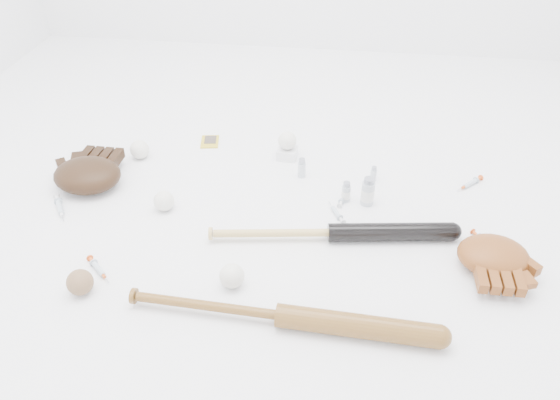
# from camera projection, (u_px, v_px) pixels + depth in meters

# --- Properties ---
(bat_dark) EXTENTS (0.81, 0.18, 0.06)m
(bat_dark) POSITION_uv_depth(u_px,v_px,m) (331.00, 233.00, 1.71)
(bat_dark) COLOR black
(bat_dark) RESTS_ON ground
(bat_wood) EXTENTS (0.87, 0.10, 0.06)m
(bat_wood) POSITION_uv_depth(u_px,v_px,m) (280.00, 315.00, 1.44)
(bat_wood) COLOR brown
(bat_wood) RESTS_ON ground
(glove_dark) EXTENTS (0.29, 0.29, 0.10)m
(glove_dark) POSITION_uv_depth(u_px,v_px,m) (87.00, 175.00, 1.93)
(glove_dark) COLOR black
(glove_dark) RESTS_ON ground
(glove_tan) EXTENTS (0.25, 0.25, 0.09)m
(glove_tan) POSITION_uv_depth(u_px,v_px,m) (493.00, 255.00, 1.61)
(glove_tan) COLOR brown
(glove_tan) RESTS_ON ground
(trading_card) EXTENTS (0.08, 0.11, 0.01)m
(trading_card) POSITION_uv_depth(u_px,v_px,m) (210.00, 142.00, 2.21)
(trading_card) COLOR gold
(trading_card) RESTS_ON ground
(pedestal) EXTENTS (0.08, 0.08, 0.04)m
(pedestal) POSITION_uv_depth(u_px,v_px,m) (287.00, 153.00, 2.11)
(pedestal) COLOR white
(pedestal) RESTS_ON ground
(baseball_on_pedestal) EXTENTS (0.07, 0.07, 0.07)m
(baseball_on_pedestal) POSITION_uv_depth(u_px,v_px,m) (287.00, 141.00, 2.07)
(baseball_on_pedestal) COLOR white
(baseball_on_pedestal) RESTS_ON pedestal
(baseball_left) EXTENTS (0.07, 0.07, 0.07)m
(baseball_left) POSITION_uv_depth(u_px,v_px,m) (164.00, 201.00, 1.83)
(baseball_left) COLOR white
(baseball_left) RESTS_ON ground
(baseball_upper) EXTENTS (0.07, 0.07, 0.07)m
(baseball_upper) POSITION_uv_depth(u_px,v_px,m) (140.00, 150.00, 2.09)
(baseball_upper) COLOR white
(baseball_upper) RESTS_ON ground
(baseball_mid) EXTENTS (0.07, 0.07, 0.07)m
(baseball_mid) POSITION_uv_depth(u_px,v_px,m) (232.00, 276.00, 1.55)
(baseball_mid) COLOR white
(baseball_mid) RESTS_ON ground
(baseball_aged) EXTENTS (0.07, 0.07, 0.07)m
(baseball_aged) POSITION_uv_depth(u_px,v_px,m) (80.00, 282.00, 1.53)
(baseball_aged) COLOR brown
(baseball_aged) RESTS_ON ground
(syringe_0) EXTENTS (0.12, 0.16, 0.02)m
(syringe_0) POSITION_uv_depth(u_px,v_px,m) (60.00, 207.00, 1.85)
(syringe_0) COLOR #ADBCC6
(syringe_0) RESTS_ON ground
(syringe_1) EXTENTS (0.08, 0.13, 0.02)m
(syringe_1) POSITION_uv_depth(u_px,v_px,m) (336.00, 213.00, 1.83)
(syringe_1) COLOR #ADBCC6
(syringe_1) RESTS_ON ground
(syringe_2) EXTENTS (0.05, 0.14, 0.02)m
(syringe_2) POSITION_uv_depth(u_px,v_px,m) (344.00, 197.00, 1.90)
(syringe_2) COLOR #ADBCC6
(syringe_2) RESTS_ON ground
(syringe_3) EXTENTS (0.09, 0.13, 0.02)m
(syringe_3) POSITION_uv_depth(u_px,v_px,m) (485.00, 242.00, 1.71)
(syringe_3) COLOR #ADBCC6
(syringe_3) RESTS_ON ground
(syringe_4) EXTENTS (0.12, 0.12, 0.02)m
(syringe_4) POSITION_uv_depth(u_px,v_px,m) (470.00, 183.00, 1.96)
(syringe_4) COLOR #ADBCC6
(syringe_4) RESTS_ON ground
(syringe_5) EXTENTS (0.12, 0.12, 0.02)m
(syringe_5) POSITION_uv_depth(u_px,v_px,m) (98.00, 269.00, 1.61)
(syringe_5) COLOR #ADBCC6
(syringe_5) RESTS_ON ground
(vial_0) EXTENTS (0.03, 0.03, 0.08)m
(vial_0) POSITION_uv_depth(u_px,v_px,m) (302.00, 168.00, 1.99)
(vial_0) COLOR silver
(vial_0) RESTS_ON ground
(vial_1) EXTENTS (0.02, 0.02, 0.06)m
(vial_1) POSITION_uv_depth(u_px,v_px,m) (374.00, 174.00, 1.98)
(vial_1) COLOR silver
(vial_1) RESTS_ON ground
(vial_2) EXTENTS (0.03, 0.03, 0.08)m
(vial_2) POSITION_uv_depth(u_px,v_px,m) (346.00, 192.00, 1.87)
(vial_2) COLOR silver
(vial_2) RESTS_ON ground
(vial_3) EXTENTS (0.04, 0.04, 0.10)m
(vial_3) POSITION_uv_depth(u_px,v_px,m) (368.00, 191.00, 1.85)
(vial_3) COLOR silver
(vial_3) RESTS_ON ground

